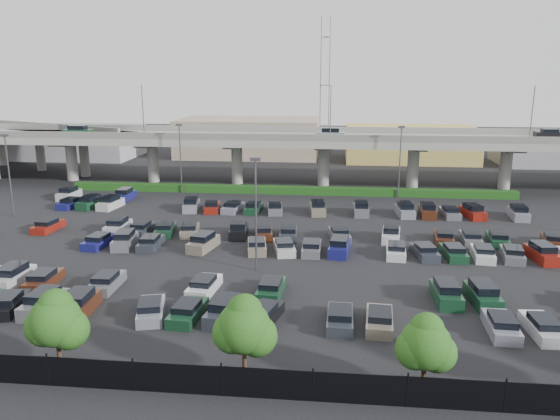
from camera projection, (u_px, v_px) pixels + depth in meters
The scene contains 10 objects.
ground at pixel (267, 244), 57.24m from camera, with size 280.00×280.00×0.00m, color black.
overpass at pixel (291, 142), 86.47m from camera, with size 150.00×13.00×15.80m.
on_ramp at pixel (21, 132), 102.36m from camera, with size 50.93×30.13×8.80m.
hedge at pixel (288, 190), 81.24m from camera, with size 66.00×1.60×1.10m, color #154213.
fence at pixel (203, 380), 29.99m from camera, with size 70.00×0.10×2.00m.
tree_row at pixel (221, 325), 30.71m from camera, with size 65.07×3.66×5.94m.
parked_cars at pixel (269, 246), 54.44m from camera, with size 63.21×41.59×1.67m.
light_poles at pixel (231, 181), 58.08m from camera, with size 66.90×48.38×10.30m.
distant_buildings at pixel (362, 141), 114.78m from camera, with size 138.00×24.00×9.00m.
comm_tower at pixel (325, 82), 124.53m from camera, with size 2.40×2.40×30.00m.
Camera 1 is at (6.94, -54.28, 17.20)m, focal length 35.00 mm.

